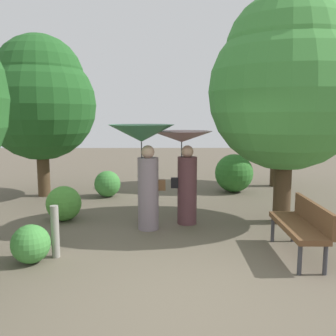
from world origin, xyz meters
name	(u,v)px	position (x,y,z in m)	size (l,w,h in m)	color
ground_plane	(170,287)	(0.00, 0.00, 0.00)	(40.00, 40.00, 0.00)	brown
person_left	(144,152)	(-0.45, 2.41, 1.45)	(1.20, 1.20, 1.95)	gray
person_right	(184,158)	(0.31, 2.76, 1.30)	(1.18, 1.18, 1.82)	#563338
park_bench	(302,223)	(2.00, 1.01, 0.51)	(0.52, 1.51, 0.83)	#38383D
tree_near_left	(40,97)	(-3.25, 5.35, 2.59)	(2.83, 2.83, 4.15)	#4C3823
tree_near_right	(287,80)	(2.25, 2.82, 2.77)	(2.98, 2.98, 4.42)	#42301E
tree_mid_right	(280,87)	(3.29, 6.69, 2.92)	(2.60, 2.60, 4.46)	#42301E
bush_path_left	(234,173)	(1.86, 5.83, 0.53)	(1.06, 1.06, 1.06)	#2D6B28
bush_path_right	(31,244)	(-2.00, 0.79, 0.28)	(0.56, 0.56, 0.56)	#428C3D
bush_behind_bench	(107,184)	(-1.56, 5.24, 0.34)	(0.68, 0.68, 0.68)	#428C3D
bush_far_side	(64,203)	(-2.11, 2.99, 0.35)	(0.70, 0.70, 0.70)	#4C9338
path_marker_post	(55,232)	(-1.71, 1.01, 0.40)	(0.12, 0.12, 0.79)	gray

